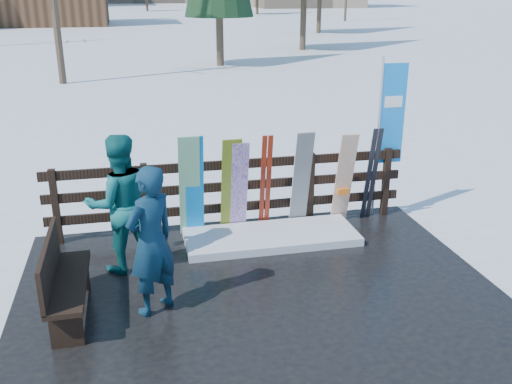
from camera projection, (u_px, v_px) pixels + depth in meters
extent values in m
plane|color=white|center=(262.00, 303.00, 7.07)|extent=(700.00, 700.00, 0.00)
cube|color=black|center=(262.00, 300.00, 7.06)|extent=(6.00, 5.00, 0.08)
cube|color=black|center=(56.00, 207.00, 8.34)|extent=(0.10, 0.10, 1.15)
cube|color=black|center=(146.00, 200.00, 8.60)|extent=(0.10, 0.10, 1.15)
cube|color=black|center=(231.00, 194.00, 8.86)|extent=(0.10, 0.10, 1.15)
cube|color=black|center=(310.00, 188.00, 9.13)|extent=(0.10, 0.10, 1.15)
cube|color=black|center=(386.00, 182.00, 9.39)|extent=(0.10, 0.10, 1.15)
cube|color=black|center=(231.00, 207.00, 8.94)|extent=(5.60, 0.05, 0.14)
cube|color=black|center=(230.00, 186.00, 8.82)|extent=(5.60, 0.05, 0.14)
cube|color=black|center=(230.00, 165.00, 8.70)|extent=(5.60, 0.05, 0.14)
cube|color=white|center=(271.00, 237.00, 8.59)|extent=(2.58, 1.00, 0.12)
cube|color=black|center=(69.00, 282.00, 6.49)|extent=(0.40, 1.50, 0.06)
cube|color=black|center=(66.00, 328.00, 6.01)|extent=(0.34, 0.06, 0.45)
cube|color=black|center=(75.00, 275.00, 7.11)|extent=(0.34, 0.06, 0.45)
cube|color=black|center=(49.00, 262.00, 6.36)|extent=(0.05, 1.50, 0.50)
cube|color=#0684DC|center=(195.00, 187.00, 8.46)|extent=(0.27, 0.31, 1.62)
cube|color=silver|center=(190.00, 187.00, 8.45)|extent=(0.31, 0.32, 1.62)
cube|color=#DFF728|center=(231.00, 186.00, 8.59)|extent=(0.29, 0.40, 1.55)
cube|color=white|center=(239.00, 188.00, 8.62)|extent=(0.25, 0.38, 1.49)
cube|color=black|center=(301.00, 180.00, 8.80)|extent=(0.28, 0.39, 1.59)
cube|color=white|center=(344.00, 179.00, 8.96)|extent=(0.27, 0.38, 1.53)
cube|color=maroon|center=(263.00, 183.00, 8.76)|extent=(0.08, 0.29, 1.55)
cube|color=maroon|center=(268.00, 182.00, 8.77)|extent=(0.07, 0.29, 1.55)
cube|color=black|center=(369.00, 174.00, 9.11)|extent=(0.08, 0.31, 1.57)
cube|color=black|center=(374.00, 174.00, 9.12)|extent=(0.08, 0.31, 1.57)
cylinder|color=silver|center=(378.00, 139.00, 9.15)|extent=(0.04, 0.04, 2.60)
cube|color=#0D84EA|center=(392.00, 114.00, 9.06)|extent=(0.42, 0.02, 1.60)
imported|color=#0F3B4F|center=(151.00, 241.00, 6.47)|extent=(0.78, 0.74, 1.79)
imported|color=#126364|center=(120.00, 204.00, 7.47)|extent=(1.04, 0.89, 1.87)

